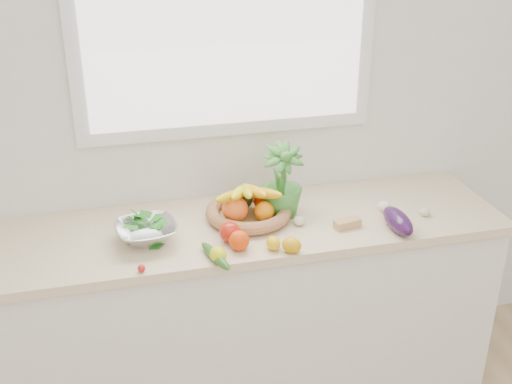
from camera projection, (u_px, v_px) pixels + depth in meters
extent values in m
cube|color=white|center=(227.00, 101.00, 2.79)|extent=(4.50, 0.02, 2.70)
cube|color=silver|center=(244.00, 314.00, 2.92)|extent=(2.20, 0.58, 0.86)
cube|color=beige|center=(243.00, 227.00, 2.73)|extent=(2.24, 0.62, 0.04)
cube|color=white|center=(226.00, 7.00, 2.61)|extent=(1.30, 0.03, 1.10)
cube|color=white|center=(227.00, 8.00, 2.59)|extent=(1.18, 0.01, 0.98)
sphere|color=#E13A07|center=(239.00, 241.00, 2.50)|extent=(0.09, 0.09, 0.08)
ellipsoid|color=#D4D50B|center=(218.00, 255.00, 2.42)|extent=(0.08, 0.09, 0.06)
ellipsoid|color=#EAAF0C|center=(273.00, 243.00, 2.51)|extent=(0.06, 0.07, 0.05)
ellipsoid|color=#D1950B|center=(292.00, 245.00, 2.49)|extent=(0.10, 0.10, 0.06)
sphere|color=#B61D0E|center=(230.00, 232.00, 2.56)|extent=(0.09, 0.09, 0.08)
cube|color=tan|center=(347.00, 224.00, 2.68)|extent=(0.12, 0.07, 0.04)
ellipsoid|color=beige|center=(425.00, 212.00, 2.77)|extent=(0.05, 0.05, 0.04)
ellipsoid|color=white|center=(384.00, 206.00, 2.81)|extent=(0.06, 0.06, 0.05)
ellipsoid|color=beige|center=(299.00, 221.00, 2.69)|extent=(0.06, 0.06, 0.04)
ellipsoid|color=#2C103B|center=(398.00, 221.00, 2.64)|extent=(0.09, 0.22, 0.09)
ellipsoid|color=#1B5418|center=(215.00, 256.00, 2.44)|extent=(0.10, 0.23, 0.04)
sphere|color=red|center=(141.00, 268.00, 2.37)|extent=(0.03, 0.03, 0.03)
imported|color=#3A802E|center=(282.00, 181.00, 2.73)|extent=(0.19, 0.19, 0.33)
cylinder|color=#A9824B|center=(249.00, 217.00, 2.76)|extent=(0.35, 0.35, 0.01)
torus|color=#A57049|center=(249.00, 212.00, 2.75)|extent=(0.41, 0.41, 0.06)
sphere|color=orange|center=(235.00, 209.00, 2.69)|extent=(0.12, 0.12, 0.11)
sphere|color=orange|center=(264.00, 211.00, 2.70)|extent=(0.09, 0.09, 0.08)
sphere|color=#FF4108|center=(263.00, 201.00, 2.79)|extent=(0.09, 0.09, 0.08)
ellipsoid|color=black|center=(242.00, 197.00, 2.79)|extent=(0.10, 0.10, 0.11)
ellipsoid|color=gold|center=(232.00, 196.00, 2.68)|extent=(0.20, 0.20, 0.11)
ellipsoid|color=yellow|center=(239.00, 193.00, 2.69)|extent=(0.14, 0.24, 0.11)
ellipsoid|color=yellow|center=(247.00, 191.00, 2.69)|extent=(0.07, 0.25, 0.11)
ellipsoid|color=yellow|center=(254.00, 191.00, 2.70)|extent=(0.09, 0.25, 0.11)
ellipsoid|color=yellow|center=(262.00, 193.00, 2.71)|extent=(0.16, 0.23, 0.11)
cylinder|color=silver|center=(147.00, 240.00, 2.57)|extent=(0.10, 0.10, 0.02)
imported|color=silver|center=(146.00, 231.00, 2.55)|extent=(0.26, 0.26, 0.06)
ellipsoid|color=#1F5D17|center=(146.00, 223.00, 2.54)|extent=(0.20, 0.20, 0.07)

